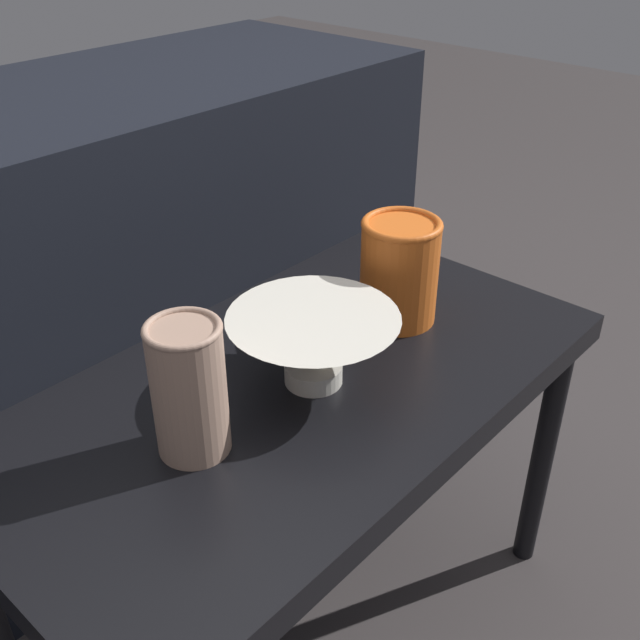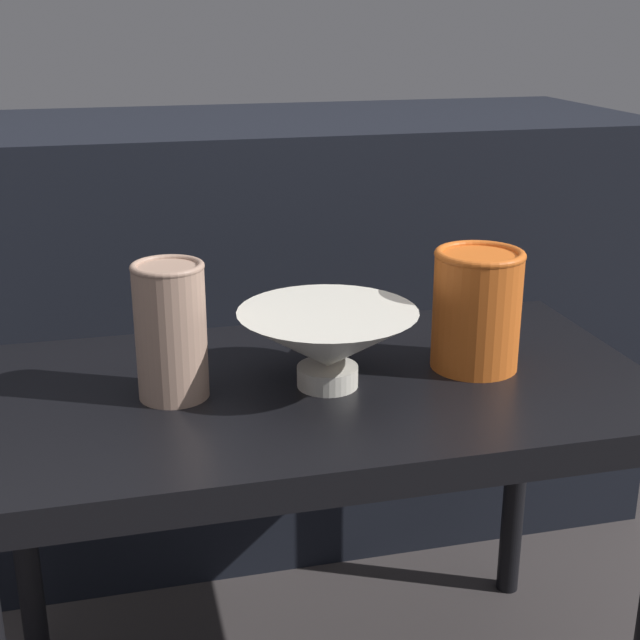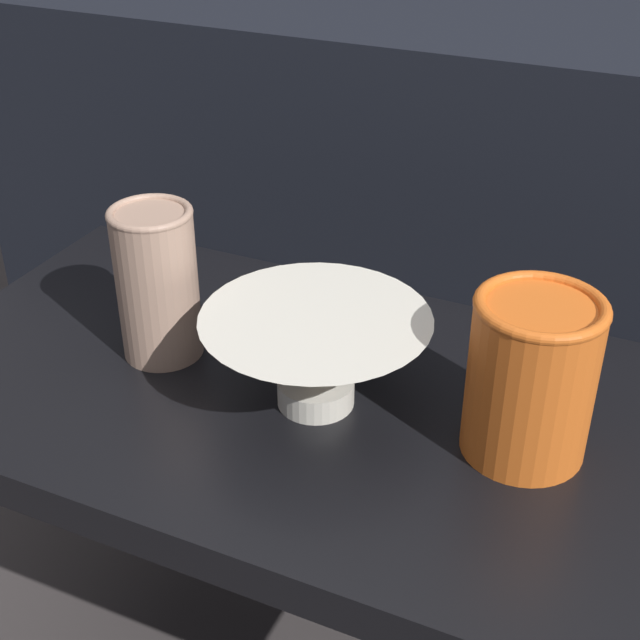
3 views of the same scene
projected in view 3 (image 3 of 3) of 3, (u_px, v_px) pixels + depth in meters
The scene contains 5 objects.
table at pixel (311, 434), 0.91m from camera, with size 0.83×0.45×0.50m.
couch_backdrop at pixel (468, 257), 1.39m from camera, with size 1.43×0.50×0.75m.
bowl at pixel (316, 352), 0.83m from camera, with size 0.22×0.22×0.10m.
vase_textured_left at pixel (159, 280), 0.90m from camera, with size 0.08×0.08×0.16m.
vase_colorful_right at pixel (531, 377), 0.76m from camera, with size 0.11×0.11×0.15m.
Camera 3 is at (0.30, -0.64, 1.02)m, focal length 50.00 mm.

